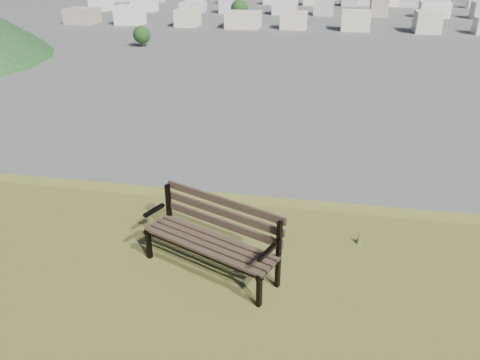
# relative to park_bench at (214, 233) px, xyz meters

# --- Properties ---
(park_bench) EXTENTS (1.79, 1.18, 0.90)m
(park_bench) POSITION_rel_park_bench_xyz_m (0.00, 0.00, 0.00)
(park_bench) COLOR #423526
(park_bench) RESTS_ON hilltop_mesa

